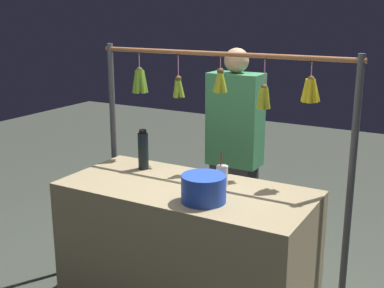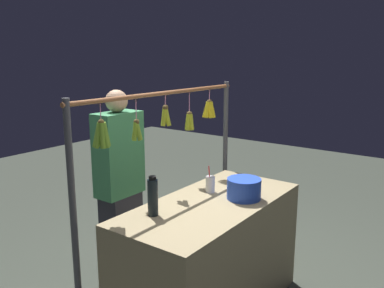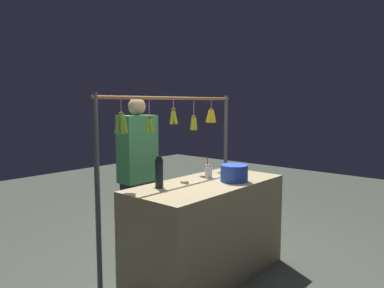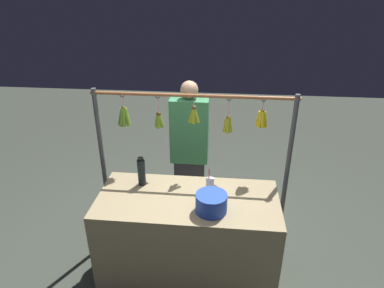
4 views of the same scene
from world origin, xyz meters
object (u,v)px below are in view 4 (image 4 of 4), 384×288
object	(u,v)px
water_bottle	(141,172)
blue_bucket	(211,203)
vendor_person	(190,157)
drink_cup	(210,185)

from	to	relation	value
water_bottle	blue_bucket	distance (m)	0.74
blue_bucket	vendor_person	xyz separation A→B (m)	(0.29, -1.05, -0.15)
drink_cup	vendor_person	bearing A→B (deg)	-70.73
blue_bucket	vendor_person	distance (m)	1.10
blue_bucket	drink_cup	distance (m)	0.29
water_bottle	drink_cup	xyz separation A→B (m)	(-0.63, 0.05, -0.07)
drink_cup	blue_bucket	bearing A→B (deg)	95.11
blue_bucket	vendor_person	world-z (taller)	vendor_person
water_bottle	vendor_person	world-z (taller)	vendor_person
water_bottle	blue_bucket	size ratio (longest dim) A/B	1.07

